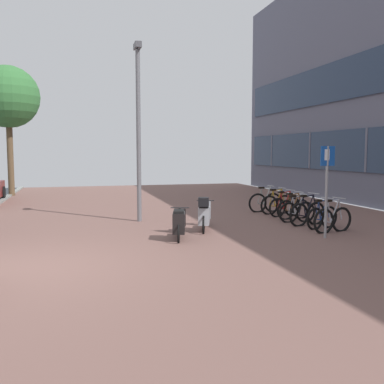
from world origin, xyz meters
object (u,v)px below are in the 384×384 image
scooter_near (179,223)px  lamp_post (138,124)px  bicycle_rack_00 (333,220)px  bicycle_rack_05 (285,207)px  bicycle_rack_01 (322,217)px  street_tree (8,97)px  bicycle_rack_06 (277,204)px  bicycle_rack_03 (297,212)px  parking_sign (327,181)px  scooter_mid (204,215)px  bicycle_rack_07 (265,202)px  bicycle_rack_04 (293,209)px  bicycle_rack_02 (308,214)px

scooter_near → lamp_post: (-0.57, 3.07, 2.71)m
bicycle_rack_00 → bicycle_rack_05: (0.12, 3.02, -0.01)m
bicycle_rack_01 → street_tree: street_tree is taller
bicycle_rack_06 → street_tree: size_ratio=0.21×
bicycle_rack_06 → lamp_post: size_ratio=0.24×
bicycle_rack_05 → bicycle_rack_06: (-0.01, 0.60, 0.01)m
bicycle_rack_03 → bicycle_rack_05: size_ratio=0.96×
parking_sign → street_tree: 16.96m
bicycle_rack_01 → scooter_mid: scooter_mid is taller
bicycle_rack_07 → parking_sign: size_ratio=0.58×
bicycle_rack_05 → parking_sign: parking_sign is taller
bicycle_rack_07 → bicycle_rack_04: bearing=-84.5°
bicycle_rack_00 → scooter_mid: 3.57m
bicycle_rack_02 → bicycle_rack_07: bearing=89.7°
bicycle_rack_04 → parking_sign: (-0.76, -3.07, 1.14)m
bicycle_rack_03 → lamp_post: 5.76m
bicycle_rack_02 → street_tree: street_tree is taller
bicycle_rack_04 → scooter_near: 4.95m
bicycle_rack_05 → bicycle_rack_07: size_ratio=0.97×
bicycle_rack_02 → scooter_mid: (-3.30, -0.03, 0.10)m
bicycle_rack_00 → parking_sign: size_ratio=0.58×
bicycle_rack_05 → street_tree: street_tree is taller
bicycle_rack_03 → bicycle_rack_00: bearing=-87.3°
bicycle_rack_07 → bicycle_rack_01: bearing=-88.3°
bicycle_rack_00 → bicycle_rack_05: bicycle_rack_00 is taller
scooter_mid → bicycle_rack_05: bearing=27.8°
parking_sign → street_tree: bearing=124.3°
bicycle_rack_01 → bicycle_rack_05: bicycle_rack_05 is taller
bicycle_rack_04 → parking_sign: 3.37m
bicycle_rack_07 → bicycle_rack_02: bearing=-90.3°
bicycle_rack_07 → scooter_near: bearing=-137.0°
bicycle_rack_03 → bicycle_rack_07: (0.03, 2.42, 0.02)m
scooter_near → bicycle_rack_04: bearing=26.0°
bicycle_rack_01 → bicycle_rack_00: bearing=-94.7°
bicycle_rack_03 → scooter_near: bearing=-159.7°
bicycle_rack_03 → bicycle_rack_05: 1.23m
scooter_near → parking_sign: (3.68, -0.90, 1.07)m
bicycle_rack_05 → scooter_near: size_ratio=0.77×
bicycle_rack_00 → street_tree: size_ratio=0.21×
bicycle_rack_00 → scooter_mid: (-3.37, 1.18, 0.11)m
scooter_mid → street_tree: (-6.63, 11.87, 4.48)m
scooter_near → parking_sign: 3.94m
scooter_near → bicycle_rack_06: bearing=37.2°
bicycle_rack_04 → scooter_mid: 3.70m
bicycle_rack_00 → parking_sign: 1.45m
bicycle_rack_01 → scooter_mid: size_ratio=0.71×
bicycle_rack_04 → lamp_post: lamp_post is taller
bicycle_rack_03 → scooter_near: 4.52m
lamp_post → street_tree: 11.15m
scooter_mid → parking_sign: (2.72, -1.84, 1.02)m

